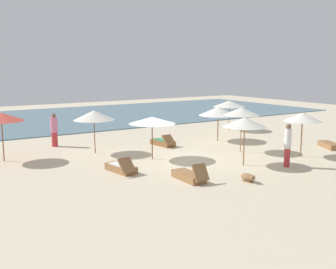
% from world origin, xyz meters
% --- Properties ---
extents(ground_plane, '(60.00, 60.00, 0.00)m').
position_xyz_m(ground_plane, '(0.00, 0.00, 0.00)').
color(ground_plane, beige).
extents(ocean_water, '(48.00, 16.00, 0.06)m').
position_xyz_m(ocean_water, '(0.00, 17.00, 0.03)').
color(ocean_water, slate).
rests_on(ocean_water, ground_plane).
extents(umbrella_1, '(2.12, 2.12, 1.95)m').
position_xyz_m(umbrella_1, '(-0.60, 0.46, 1.80)').
color(umbrella_1, brown).
rests_on(umbrella_1, ground_plane).
extents(umbrella_2, '(1.98, 1.98, 2.11)m').
position_xyz_m(umbrella_2, '(-2.30, 3.08, 1.87)').
color(umbrella_2, brown).
rests_on(umbrella_2, ground_plane).
extents(umbrella_3, '(1.82, 1.82, 2.21)m').
position_xyz_m(umbrella_3, '(3.93, -0.53, 2.02)').
color(umbrella_3, olive).
rests_on(umbrella_3, ground_plane).
extents(umbrella_4, '(2.11, 2.11, 1.97)m').
position_xyz_m(umbrella_4, '(8.00, 4.94, 1.77)').
color(umbrella_4, olive).
rests_on(umbrella_4, ground_plane).
extents(umbrella_5, '(2.00, 2.00, 2.19)m').
position_xyz_m(umbrella_5, '(-6.39, 3.74, 2.00)').
color(umbrella_5, brown).
rests_on(umbrella_5, ground_plane).
extents(umbrella_6, '(1.86, 1.86, 2.07)m').
position_xyz_m(umbrella_6, '(2.12, -2.66, 1.87)').
color(umbrella_6, olive).
rests_on(umbrella_6, ground_plane).
extents(umbrella_7, '(2.21, 2.21, 1.95)m').
position_xyz_m(umbrella_7, '(4.91, 2.40, 1.70)').
color(umbrella_7, olive).
rests_on(umbrella_7, ground_plane).
extents(umbrella_8, '(1.76, 1.76, 2.09)m').
position_xyz_m(umbrella_8, '(5.55, -2.89, 1.88)').
color(umbrella_8, brown).
rests_on(umbrella_8, ground_plane).
extents(lounger_0, '(1.30, 1.77, 0.69)m').
position_xyz_m(lounger_0, '(8.52, -2.43, 0.17)').
color(lounger_0, olive).
rests_on(lounger_0, ground_plane).
extents(lounger_1, '(0.82, 1.75, 0.70)m').
position_xyz_m(lounger_1, '(-2.82, -0.84, 0.18)').
color(lounger_1, olive).
rests_on(lounger_1, ground_plane).
extents(lounger_2, '(0.64, 1.66, 0.74)m').
position_xyz_m(lounger_2, '(-1.22, -3.30, 0.17)').
color(lounger_2, olive).
rests_on(lounger_2, ground_plane).
extents(lounger_3, '(0.77, 1.76, 0.67)m').
position_xyz_m(lounger_3, '(1.53, 2.87, 0.18)').
color(lounger_3, brown).
rests_on(lounger_3, ground_plane).
extents(person_0, '(0.52, 0.52, 1.77)m').
position_xyz_m(person_0, '(-3.42, 5.84, 0.89)').
color(person_0, '#BF3338').
rests_on(person_0, ground_plane).
extents(person_1, '(0.41, 0.41, 1.85)m').
position_xyz_m(person_1, '(3.44, -3.88, 0.96)').
color(person_1, '#BF3338').
rests_on(person_1, ground_plane).
extents(dog, '(0.36, 0.70, 0.32)m').
position_xyz_m(dog, '(0.47, -4.66, 0.17)').
color(dog, olive).
rests_on(dog, ground_plane).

